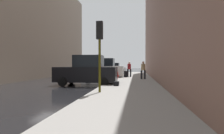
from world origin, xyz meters
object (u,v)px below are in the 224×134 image
pedestrian_in_tan_coat (143,69)px  rolling_suitcase (125,74)px  traffic_light (100,41)px  parked_white_van (104,69)px  parked_silver_sedan (112,69)px  fire_hydrant (117,75)px  parked_black_suv (87,71)px  duffel_bag (116,84)px  pedestrian_in_red_jacket (129,68)px

pedestrian_in_tan_coat → rolling_suitcase: size_ratio=1.64×
traffic_light → pedestrian_in_tan_coat: bearing=73.1°
rolling_suitcase → parked_white_van: bearing=176.1°
parked_silver_sedan → traffic_light: bearing=-84.0°
parked_silver_sedan → fire_hydrant: bearing=-78.8°
fire_hydrant → rolling_suitcase: bearing=71.4°
parked_black_suv → duffel_bag: parked_black_suv is taller
parked_silver_sedan → traffic_light: (1.85, -17.71, 1.91)m
traffic_light → duffel_bag: 3.80m
fire_hydrant → traffic_light: size_ratio=0.20×
parked_silver_sedan → pedestrian_in_red_jacket: size_ratio=2.46×
parked_white_van → fire_hydrant: bearing=-51.6°
parked_white_van → traffic_light: traffic_light is taller
parked_silver_sedan → duffel_bag: bearing=-80.9°
pedestrian_in_red_jacket → duffel_bag: (-0.51, -8.58, -0.81)m
parked_white_van → pedestrian_in_red_jacket: 2.95m
pedestrian_in_red_jacket → rolling_suitcase: 1.02m
traffic_light → pedestrian_in_tan_coat: 8.80m
rolling_suitcase → parked_silver_sedan: bearing=109.7°
rolling_suitcase → duffel_bag: bearing=-90.9°
parked_white_van → pedestrian_in_red_jacket: bearing=10.7°
traffic_light → duffel_bag: size_ratio=8.18×
pedestrian_in_red_jacket → pedestrian_in_tan_coat: (1.46, -3.15, 0.00)m
parked_white_van → parked_silver_sedan: parked_white_van is taller
parked_white_van → pedestrian_in_tan_coat: parked_white_van is taller
fire_hydrant → parked_white_van: bearing=128.4°
parked_white_van → rolling_suitcase: (2.51, -0.17, -0.54)m
traffic_light → parked_silver_sedan: bearing=96.0°
parked_white_van → duffel_bag: size_ratio=10.47×
fire_hydrant → rolling_suitcase: 2.22m
pedestrian_in_red_jacket → pedestrian_in_tan_coat: same height
parked_silver_sedan → traffic_light: size_ratio=1.17×
parked_white_van → duffel_bag: 8.42m
fire_hydrant → duffel_bag: 5.79m
parked_silver_sedan → rolling_suitcase: bearing=-70.3°
parked_white_van → duffel_bag: parked_white_van is taller
parked_white_van → fire_hydrant: 2.95m
fire_hydrant → rolling_suitcase: size_ratio=0.68×
duffel_bag → parked_white_van: bearing=106.6°
parked_black_suv → traffic_light: 4.79m
parked_silver_sedan → rolling_suitcase: 7.45m
parked_black_suv → parked_white_van: 6.81m
traffic_light → pedestrian_in_red_jacket: traffic_light is taller
traffic_light → duffel_bag: traffic_light is taller
parked_white_van → pedestrian_in_tan_coat: 5.08m
parked_black_suv → fire_hydrant: parked_black_suv is taller
pedestrian_in_tan_coat → parked_black_suv: bearing=-136.0°
parked_white_van → parked_silver_sedan: bearing=90.0°
parked_white_van → traffic_light: size_ratio=1.28×
fire_hydrant → pedestrian_in_red_jacket: pedestrian_in_red_jacket is taller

